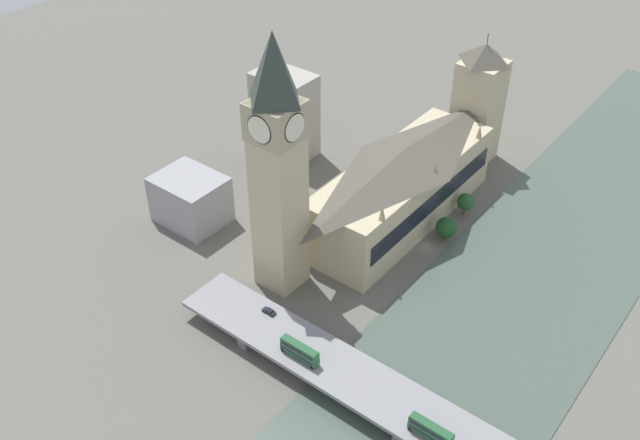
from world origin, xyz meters
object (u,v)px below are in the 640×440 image
(double_decker_bus_mid, at_px, (431,431))
(car_northbound_lead, at_px, (269,311))
(road_bridge, at_px, (413,415))
(parliament_hall, at_px, (402,185))
(clock_tower, at_px, (278,162))
(victoria_tower, at_px, (478,103))
(double_decker_bus_lead, at_px, (300,351))

(double_decker_bus_mid, xyz_separation_m, car_northbound_lead, (58.83, -8.27, -2.06))
(road_bridge, height_order, car_northbound_lead, car_northbound_lead)
(parliament_hall, xyz_separation_m, clock_tower, (11.51, 50.48, 29.74))
(parliament_hall, bearing_deg, victoria_tower, -89.93)
(victoria_tower, height_order, double_decker_bus_lead, victoria_tower)
(double_decker_bus_lead, relative_size, car_northbound_lead, 2.88)
(clock_tower, distance_m, road_bridge, 77.17)
(parliament_hall, xyz_separation_m, victoria_tower, (0.06, -51.99, 9.59))
(parliament_hall, relative_size, car_northbound_lead, 19.41)
(double_decker_bus_lead, xyz_separation_m, double_decker_bus_mid, (-41.03, 0.56, 0.07))
(clock_tower, distance_m, victoria_tower, 105.06)
(victoria_tower, xyz_separation_m, double_decker_bus_mid, (-58.33, 129.23, -15.04))
(road_bridge, relative_size, double_decker_bus_mid, 12.84)
(parliament_hall, xyz_separation_m, road_bridge, (-51.09, 73.13, -9.29))
(parliament_hall, distance_m, car_northbound_lead, 69.38)
(parliament_hall, distance_m, victoria_tower, 52.87)
(road_bridge, bearing_deg, parliament_hall, -55.06)
(parliament_hall, xyz_separation_m, double_decker_bus_lead, (-17.24, 76.68, -5.51))
(double_decker_bus_lead, bearing_deg, car_northbound_lead, -23.41)
(clock_tower, bearing_deg, road_bridge, 160.11)
(parliament_hall, relative_size, double_decker_bus_lead, 6.74)
(double_decker_bus_mid, bearing_deg, parliament_hall, -52.97)
(road_bridge, distance_m, car_northbound_lead, 51.85)
(road_bridge, distance_m, double_decker_bus_lead, 34.25)
(road_bridge, height_order, double_decker_bus_mid, double_decker_bus_mid)
(car_northbound_lead, bearing_deg, road_bridge, 175.40)
(car_northbound_lead, bearing_deg, victoria_tower, -90.24)
(parliament_hall, distance_m, road_bridge, 89.70)
(car_northbound_lead, bearing_deg, double_decker_bus_lead, 156.59)
(parliament_hall, height_order, double_decker_bus_lead, parliament_hall)
(clock_tower, xyz_separation_m, double_decker_bus_lead, (-28.75, 26.20, -35.25))
(victoria_tower, distance_m, car_northbound_lead, 122.17)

